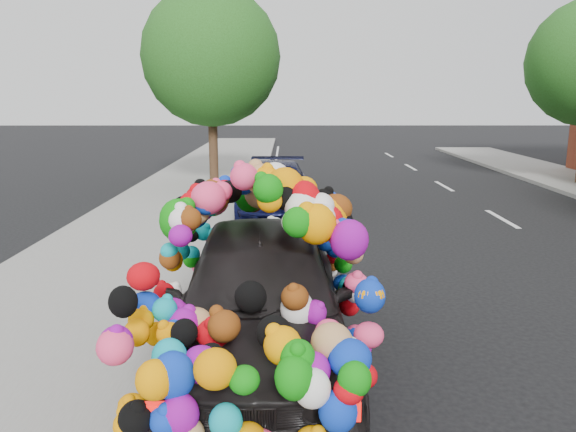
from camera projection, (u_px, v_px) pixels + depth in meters
name	position (u px, v px, depth m)	size (l,w,h in m)	color
ground	(388.00, 290.00, 8.43)	(100.00, 100.00, 0.00)	black
sidewalk	(102.00, 286.00, 8.41)	(4.00, 60.00, 0.12)	gray
kerb	(232.00, 286.00, 8.41)	(0.15, 60.00, 0.13)	gray
tree_near_sidewalk	(211.00, 57.00, 16.88)	(4.20, 4.20, 6.13)	#332114
plush_art_car	(261.00, 264.00, 5.89)	(2.26, 4.73, 2.18)	black
navy_sedan	(275.00, 188.00, 13.90)	(1.75, 4.30, 1.25)	black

